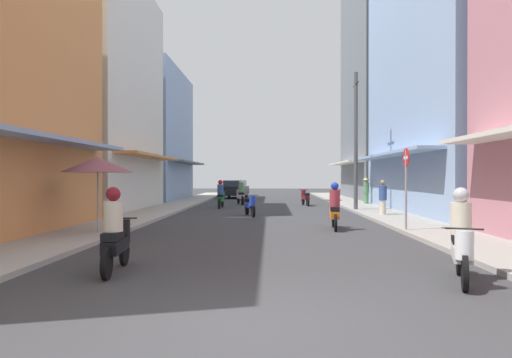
# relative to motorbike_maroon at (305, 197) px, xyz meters

# --- Properties ---
(ground_plane) EXTENTS (88.02, 88.02, 0.00)m
(ground_plane) POSITION_rel_motorbike_maroon_xyz_m (-2.33, -5.81, -0.50)
(ground_plane) COLOR #38383A
(sidewalk_left) EXTENTS (2.14, 48.01, 0.12)m
(sidewalk_left) POSITION_rel_motorbike_maroon_xyz_m (-7.66, -5.81, -0.44)
(sidewalk_left) COLOR #ADA89E
(sidewalk_left) RESTS_ON ground
(sidewalk_right) EXTENTS (2.14, 48.01, 0.12)m
(sidewalk_right) POSITION_rel_motorbike_maroon_xyz_m (3.00, -5.81, -0.44)
(sidewalk_right) COLOR #9E9991
(sidewalk_right) RESTS_ON ground
(building_left_mid) EXTENTS (7.05, 9.32, 11.82)m
(building_left_mid) POSITION_rel_motorbike_maroon_xyz_m (-11.72, -4.55, 5.40)
(building_left_mid) COLOR silver
(building_left_mid) RESTS_ON ground
(building_left_far) EXTENTS (7.05, 9.85, 9.59)m
(building_left_far) POSITION_rel_motorbike_maroon_xyz_m (-11.72, 5.72, 4.29)
(building_left_far) COLOR #8CA5CC
(building_left_far) RESTS_ON ground
(building_right_mid) EXTENTS (7.05, 13.09, 16.01)m
(building_right_mid) POSITION_rel_motorbike_maroon_xyz_m (7.07, -5.42, 7.49)
(building_right_mid) COLOR #8CA5CC
(building_right_mid) RESTS_ON ground
(building_right_far) EXTENTS (7.05, 10.38, 17.43)m
(building_right_far) POSITION_rel_motorbike_maroon_xyz_m (7.07, 6.98, 8.20)
(building_right_far) COLOR slate
(building_right_far) RESTS_ON ground
(motorbike_maroon) EXTENTS (0.57, 1.80, 0.96)m
(motorbike_maroon) POSITION_rel_motorbike_maroon_xyz_m (0.00, 0.00, 0.00)
(motorbike_maroon) COLOR black
(motorbike_maroon) RESTS_ON ground
(motorbike_orange) EXTENTS (0.55, 1.81, 1.58)m
(motorbike_orange) POSITION_rel_motorbike_maroon_xyz_m (0.01, -12.17, 0.20)
(motorbike_orange) COLOR black
(motorbike_orange) RESTS_ON ground
(motorbike_silver) EXTENTS (0.69, 1.76, 1.58)m
(motorbike_silver) POSITION_rel_motorbike_maroon_xyz_m (-4.00, 0.85, 0.20)
(motorbike_silver) COLOR black
(motorbike_silver) RESTS_ON ground
(motorbike_white) EXTENTS (0.76, 1.74, 1.58)m
(motorbike_white) POSITION_rel_motorbike_maroon_xyz_m (1.07, -19.52, 0.20)
(motorbike_white) COLOR black
(motorbike_white) RESTS_ON ground
(motorbike_green) EXTENTS (0.55, 1.81, 1.58)m
(motorbike_green) POSITION_rel_motorbike_maroon_xyz_m (-4.90, -2.27, 0.20)
(motorbike_green) COLOR black
(motorbike_green) RESTS_ON ground
(motorbike_blue) EXTENTS (0.68, 1.77, 0.96)m
(motorbike_blue) POSITION_rel_motorbike_maroon_xyz_m (-3.02, -7.35, 0.00)
(motorbike_blue) COLOR black
(motorbike_blue) RESTS_ON ground
(motorbike_black) EXTENTS (0.55, 1.81, 1.58)m
(motorbike_black) POSITION_rel_motorbike_maroon_xyz_m (-4.97, -18.96, 0.20)
(motorbike_black) COLOR black
(motorbike_black) RESTS_ON ground
(parked_car) EXTENTS (2.11, 4.24, 1.45)m
(parked_car) POSITION_rel_motorbike_maroon_xyz_m (-5.01, 9.39, 0.24)
(parked_car) COLOR black
(parked_car) RESTS_ON ground
(pedestrian_far) EXTENTS (0.34, 0.34, 1.62)m
(pedestrian_far) POSITION_rel_motorbike_maroon_xyz_m (2.76, -7.62, 0.30)
(pedestrian_far) COLOR beige
(pedestrian_far) RESTS_ON ground
(pedestrian_crossing) EXTENTS (0.44, 0.44, 1.72)m
(pedestrian_crossing) POSITION_rel_motorbike_maroon_xyz_m (3.72, 0.16, 0.47)
(pedestrian_crossing) COLOR #598C59
(pedestrian_crossing) RESTS_ON ground
(vendor_umbrella) EXTENTS (2.10, 2.10, 2.34)m
(vendor_umbrella) POSITION_rel_motorbike_maroon_xyz_m (-7.28, -13.95, 1.61)
(vendor_umbrella) COLOR #99999E
(vendor_umbrella) RESTS_ON ground
(utility_pole) EXTENTS (0.20, 1.20, 7.01)m
(utility_pole) POSITION_rel_motorbike_maroon_xyz_m (2.18, -4.59, 3.08)
(utility_pole) COLOR #4C4C4F
(utility_pole) RESTS_ON ground
(street_sign_no_entry) EXTENTS (0.07, 0.60, 2.65)m
(street_sign_no_entry) POSITION_rel_motorbike_maroon_xyz_m (2.08, -13.16, 1.21)
(street_sign_no_entry) COLOR gray
(street_sign_no_entry) RESTS_ON ground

